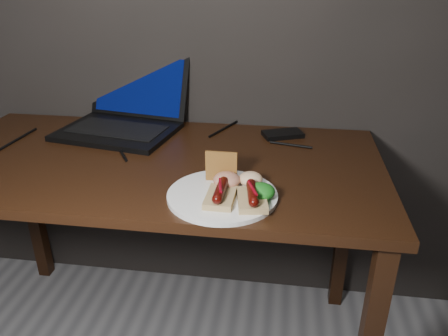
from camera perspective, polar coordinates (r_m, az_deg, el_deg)
desk at (r=1.40m, az=-9.00°, el=-2.10°), size 1.40×0.70×0.75m
laptop at (r=1.62m, az=-12.78°, el=6.77°), size 0.45×0.43×0.25m
hard_drive at (r=1.53m, az=7.67°, el=4.41°), size 0.15×0.12×0.02m
desk_cables at (r=1.51m, az=-8.67°, el=3.78°), size 1.00×0.44×0.01m
plate at (r=1.12m, az=-0.22°, el=-3.60°), size 0.33×0.33×0.01m
bread_sausage_center at (r=1.08m, az=-0.47°, el=-3.41°), size 0.07×0.12×0.04m
bread_sausage_right at (r=1.07m, az=3.71°, el=-3.76°), size 0.09×0.12×0.04m
crispbread at (r=1.17m, az=-0.36°, el=0.21°), size 0.08×0.01×0.08m
salad_greens at (r=1.09m, az=4.87°, el=-3.07°), size 0.07×0.07×0.04m
salsa_mound at (r=1.14m, az=0.36°, el=-1.58°), size 0.07×0.07×0.04m
coleslaw_mound at (r=1.16m, az=3.50°, el=-1.44°), size 0.06×0.06×0.04m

